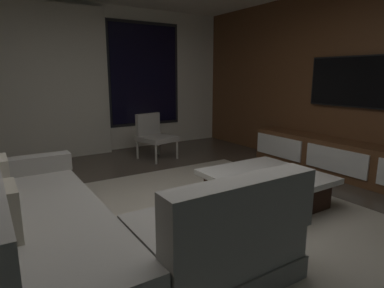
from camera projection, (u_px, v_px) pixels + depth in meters
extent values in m
plane|color=#473D33|center=(181.00, 228.00, 3.12)|extent=(9.20, 9.20, 0.00)
cube|color=silver|center=(77.00, 80.00, 5.85)|extent=(6.60, 0.12, 2.70)
cube|color=black|center=(144.00, 75.00, 6.47)|extent=(1.52, 0.02, 2.02)
cube|color=black|center=(145.00, 75.00, 6.45)|extent=(1.40, 0.03, 1.90)
cube|color=beige|center=(46.00, 84.00, 5.43)|extent=(2.10, 0.12, 2.60)
cube|color=brown|center=(372.00, 82.00, 4.45)|extent=(0.12, 7.80, 2.70)
cube|color=#ADA391|center=(216.00, 223.00, 3.22)|extent=(3.20, 3.80, 0.01)
cube|color=gray|center=(48.00, 251.00, 2.55)|extent=(0.90, 2.50, 0.18)
cube|color=#9E9991|center=(45.00, 226.00, 2.50)|extent=(0.86, 2.42, 0.24)
cube|color=#9E9991|center=(25.00, 166.00, 3.41)|extent=(0.90, 0.20, 0.18)
cube|color=gray|center=(209.00, 261.00, 2.41)|extent=(1.10, 0.90, 0.18)
cube|color=#9E9991|center=(209.00, 235.00, 2.36)|extent=(1.07, 0.86, 0.24)
cube|color=#9E9991|center=(243.00, 210.00, 2.01)|extent=(1.10, 0.20, 0.40)
cube|color=beige|center=(3.00, 178.00, 2.78)|extent=(0.10, 0.36, 0.36)
cube|color=#B2A893|center=(10.00, 212.00, 2.08)|extent=(0.10, 0.36, 0.36)
cube|color=black|center=(265.00, 191.00, 3.67)|extent=(1.00, 1.00, 0.30)
cube|color=white|center=(266.00, 176.00, 3.64)|extent=(1.16, 1.16, 0.06)
cube|color=#C9357B|center=(277.00, 178.00, 3.44)|extent=(0.27, 0.21, 0.02)
cube|color=#B29F8C|center=(275.00, 176.00, 3.44)|extent=(0.29, 0.15, 0.02)
cylinder|color=#B2ADA0|center=(177.00, 149.00, 5.67)|extent=(0.04, 0.04, 0.36)
cylinder|color=#B2ADA0|center=(156.00, 153.00, 5.33)|extent=(0.04, 0.04, 0.36)
cylinder|color=#B2ADA0|center=(158.00, 145.00, 6.01)|extent=(0.04, 0.04, 0.36)
cylinder|color=#B2ADA0|center=(137.00, 149.00, 5.67)|extent=(0.04, 0.04, 0.36)
cube|color=#9E9991|center=(157.00, 139.00, 5.63)|extent=(0.66, 0.67, 0.08)
cube|color=#9E9991|center=(148.00, 124.00, 5.75)|extent=(0.49, 0.19, 0.38)
cube|color=brown|center=(345.00, 160.00, 4.62)|extent=(0.44, 3.10, 0.52)
cube|color=white|center=(335.00, 160.00, 4.49)|extent=(0.02, 0.93, 0.33)
cube|color=white|center=(278.00, 147.00, 5.35)|extent=(0.02, 0.93, 0.33)
cube|color=black|center=(350.00, 82.00, 4.60)|extent=(0.04, 1.24, 0.71)
cube|color=black|center=(350.00, 82.00, 4.60)|extent=(0.05, 1.20, 0.67)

